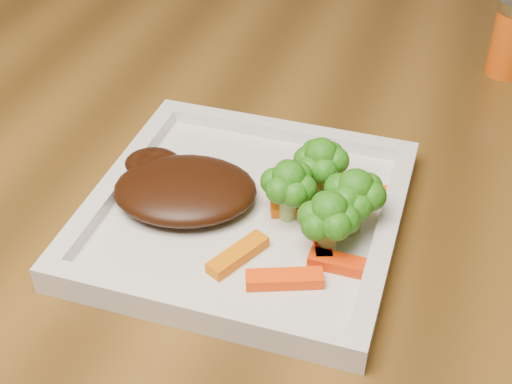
% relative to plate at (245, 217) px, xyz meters
% --- Properties ---
extents(plate, '(0.27, 0.27, 0.01)m').
position_rel_plate_xyz_m(plate, '(0.00, 0.00, 0.00)').
color(plate, silver).
rests_on(plate, dining_table).
extents(steak, '(0.15, 0.13, 0.03)m').
position_rel_plate_xyz_m(steak, '(-0.06, -0.00, 0.02)').
color(steak, black).
rests_on(steak, plate).
extents(broccoli_0, '(0.06, 0.06, 0.07)m').
position_rel_plate_xyz_m(broccoli_0, '(0.06, 0.04, 0.04)').
color(broccoli_0, '#3D7613').
rests_on(broccoli_0, plate).
extents(broccoli_1, '(0.06, 0.06, 0.06)m').
position_rel_plate_xyz_m(broccoli_1, '(0.10, 0.00, 0.04)').
color(broccoli_1, '#115D0F').
rests_on(broccoli_1, plate).
extents(broccoli_2, '(0.06, 0.06, 0.06)m').
position_rel_plate_xyz_m(broccoli_2, '(0.08, -0.03, 0.04)').
color(broccoli_2, '#1B7413').
rests_on(broccoli_2, plate).
extents(broccoli_3, '(0.07, 0.07, 0.06)m').
position_rel_plate_xyz_m(broccoli_3, '(0.04, 0.00, 0.04)').
color(broccoli_3, '#295C0F').
rests_on(broccoli_3, plate).
extents(carrot_0, '(0.06, 0.04, 0.01)m').
position_rel_plate_xyz_m(carrot_0, '(0.06, -0.08, 0.01)').
color(carrot_0, '#FF3D04').
rests_on(carrot_0, plate).
extents(carrot_1, '(0.06, 0.02, 0.01)m').
position_rel_plate_xyz_m(carrot_1, '(0.10, -0.04, 0.01)').
color(carrot_1, red).
rests_on(carrot_1, plate).
extents(carrot_2, '(0.04, 0.06, 0.01)m').
position_rel_plate_xyz_m(carrot_2, '(0.01, -0.06, 0.01)').
color(carrot_2, '#D66703').
rests_on(carrot_2, plate).
extents(carrot_3, '(0.06, 0.03, 0.01)m').
position_rel_plate_xyz_m(carrot_3, '(0.10, 0.05, 0.01)').
color(carrot_3, '#F64D04').
rests_on(carrot_3, plate).
extents(carrot_4, '(0.04, 0.05, 0.01)m').
position_rel_plate_xyz_m(carrot_4, '(0.02, 0.06, 0.01)').
color(carrot_4, '#FF5D04').
rests_on(carrot_4, plate).
extents(carrot_5, '(0.03, 0.05, 0.01)m').
position_rel_plate_xyz_m(carrot_5, '(0.07, -0.02, 0.01)').
color(carrot_5, red).
rests_on(carrot_5, plate).
extents(carrot_6, '(0.06, 0.03, 0.01)m').
position_rel_plate_xyz_m(carrot_6, '(0.05, 0.01, 0.01)').
color(carrot_6, '#CB5003').
rests_on(carrot_6, plate).
extents(spice_shaker, '(0.05, 0.05, 0.09)m').
position_rel_plate_xyz_m(spice_shaker, '(0.21, 0.35, 0.04)').
color(spice_shaker, '#CF4D0B').
rests_on(spice_shaker, dining_table).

